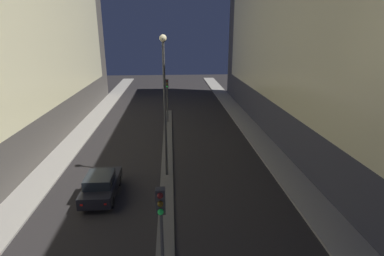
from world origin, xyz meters
TOP-DOWN VIEW (x-y plane):
  - building_left at (-12.59, 21.82)m, footprint 6.01×43.64m
  - building_right at (12.59, 21.82)m, footprint 6.01×43.64m
  - median_strip at (0.00, 16.75)m, footprint 0.86×31.50m
  - traffic_light_near at (0.00, 4.15)m, footprint 0.32×0.42m
  - traffic_light_mid at (0.00, 27.45)m, footprint 0.32×0.42m
  - street_lamp at (0.00, 14.61)m, footprint 0.45×0.45m
  - car_left_lane at (-3.93, 12.09)m, footprint 1.84×4.17m

SIDE VIEW (x-z plane):
  - median_strip at x=0.00m, z-range 0.00..0.11m
  - car_left_lane at x=-3.93m, z-range 0.00..1.58m
  - traffic_light_near at x=0.00m, z-range 1.21..5.93m
  - traffic_light_mid at x=0.00m, z-range 1.21..5.93m
  - street_lamp at x=0.00m, z-range 1.25..10.64m
  - building_left at x=-12.59m, z-range 0.01..20.29m
  - building_right at x=12.59m, z-range 0.01..20.91m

